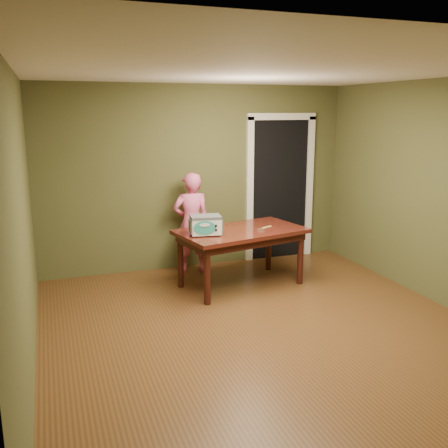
# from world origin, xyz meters

# --- Properties ---
(floor) EXTENTS (5.00, 5.00, 0.00)m
(floor) POSITION_xyz_m (0.00, 0.00, 0.00)
(floor) COLOR brown
(floor) RESTS_ON ground
(room_shell) EXTENTS (4.52, 5.02, 2.61)m
(room_shell) POSITION_xyz_m (0.00, 0.00, 1.71)
(room_shell) COLOR #4C4D29
(room_shell) RESTS_ON ground
(doorway) EXTENTS (1.10, 0.66, 2.25)m
(doorway) POSITION_xyz_m (1.30, 2.78, 1.06)
(doorway) COLOR black
(doorway) RESTS_ON ground
(dining_table) EXTENTS (1.75, 1.20, 0.75)m
(dining_table) POSITION_xyz_m (0.26, 1.45, 0.65)
(dining_table) COLOR #3B180D
(dining_table) RESTS_ON floor
(toy_oven) EXTENTS (0.42, 0.31, 0.24)m
(toy_oven) POSITION_xyz_m (-0.25, 1.34, 0.88)
(toy_oven) COLOR #4C4F54
(toy_oven) RESTS_ON dining_table
(baking_pan) EXTENTS (0.10, 0.10, 0.02)m
(baking_pan) POSITION_xyz_m (0.48, 1.32, 0.76)
(baking_pan) COLOR silver
(baking_pan) RESTS_ON dining_table
(spatula) EXTENTS (0.17, 0.10, 0.01)m
(spatula) POSITION_xyz_m (0.62, 1.45, 0.75)
(spatula) COLOR #E1CC61
(spatula) RESTS_ON dining_table
(child) EXTENTS (0.54, 0.37, 1.41)m
(child) POSITION_xyz_m (-0.18, 2.20, 0.71)
(child) COLOR #DF5C8B
(child) RESTS_ON floor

